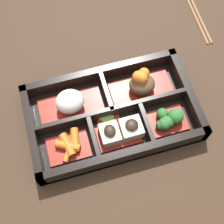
% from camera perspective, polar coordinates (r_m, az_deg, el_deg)
% --- Properties ---
extents(ground_plane, '(3.00, 3.00, 0.00)m').
position_cam_1_polar(ground_plane, '(0.62, 0.00, -0.98)').
color(ground_plane, '#382619').
extents(bento_base, '(0.32, 0.19, 0.01)m').
position_cam_1_polar(bento_base, '(0.62, 0.00, -0.79)').
color(bento_base, black).
rests_on(bento_base, ground_plane).
extents(bento_rim, '(0.32, 0.19, 0.04)m').
position_cam_1_polar(bento_rim, '(0.60, 0.07, -0.32)').
color(bento_rim, black).
rests_on(bento_rim, ground_plane).
extents(bowl_rice, '(0.13, 0.07, 0.05)m').
position_cam_1_polar(bowl_rice, '(0.61, -7.63, 1.61)').
color(bowl_rice, maroon).
rests_on(bowl_rice, bento_base).
extents(bowl_stew, '(0.13, 0.07, 0.06)m').
position_cam_1_polar(bowl_stew, '(0.62, 5.45, 5.11)').
color(bowl_stew, maroon).
rests_on(bowl_stew, bento_base).
extents(bowl_carrots, '(0.08, 0.06, 0.02)m').
position_cam_1_polar(bowl_carrots, '(0.59, -7.80, -6.11)').
color(bowl_carrots, maroon).
rests_on(bowl_carrots, bento_base).
extents(bowl_tofu, '(0.08, 0.06, 0.04)m').
position_cam_1_polar(bowl_tofu, '(0.58, 1.64, -3.53)').
color(bowl_tofu, maroon).
rests_on(bowl_tofu, bento_base).
extents(bowl_greens, '(0.07, 0.06, 0.04)m').
position_cam_1_polar(bowl_greens, '(0.60, 10.22, -1.48)').
color(bowl_greens, maroon).
rests_on(bowl_greens, bento_base).
extents(bowl_pickles, '(0.04, 0.03, 0.01)m').
position_cam_1_polar(bowl_pickles, '(0.60, -0.90, -0.97)').
color(bowl_pickles, maroon).
rests_on(bowl_pickles, bento_base).
extents(chopsticks, '(0.03, 0.23, 0.01)m').
position_cam_1_polar(chopsticks, '(0.81, 14.56, 18.34)').
color(chopsticks, brown).
rests_on(chopsticks, ground_plane).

